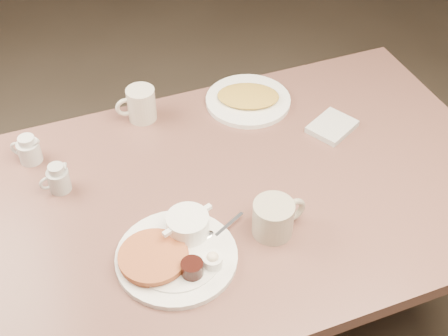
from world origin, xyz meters
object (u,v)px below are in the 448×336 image
object	(u,v)px
diner_table	(227,235)
coffee_mug_near	(275,217)
creamer_left	(58,179)
creamer_right	(29,150)
main_plate	(176,250)
coffee_mug_far	(140,104)
hash_plate	(248,99)

from	to	relation	value
diner_table	coffee_mug_near	size ratio (longest dim) A/B	10.23
creamer_left	creamer_right	xyz separation A→B (m)	(-0.05, 0.14, -0.00)
diner_table	creamer_right	world-z (taller)	creamer_right
main_plate	coffee_mug_far	bearing A→B (deg)	82.92
coffee_mug_near	creamer_left	bearing A→B (deg)	144.18
main_plate	hash_plate	distance (m)	0.62
coffee_mug_far	creamer_right	distance (m)	0.34
coffee_mug_far	creamer_right	size ratio (longest dim) A/B	1.47
coffee_mug_far	creamer_left	xyz separation A→B (m)	(-0.28, -0.21, -0.01)
main_plate	hash_plate	world-z (taller)	main_plate
hash_plate	coffee_mug_near	bearing A→B (deg)	-105.93
main_plate	creamer_left	size ratio (longest dim) A/B	4.43
main_plate	coffee_mug_far	world-z (taller)	coffee_mug_far
creamer_right	hash_plate	world-z (taller)	creamer_right
diner_table	coffee_mug_near	bearing A→B (deg)	-69.65
coffee_mug_far	creamer_right	xyz separation A→B (m)	(-0.33, -0.07, -0.01)
creamer_left	diner_table	bearing A→B (deg)	-23.13
coffee_mug_far	coffee_mug_near	bearing A→B (deg)	-71.50
diner_table	hash_plate	distance (m)	0.43
coffee_mug_near	coffee_mug_far	world-z (taller)	coffee_mug_far
diner_table	coffee_mug_far	xyz separation A→B (m)	(-0.12, 0.38, 0.22)
coffee_mug_far	creamer_right	bearing A→B (deg)	-168.52
diner_table	coffee_mug_near	xyz separation A→B (m)	(0.06, -0.16, 0.22)
coffee_mug_near	coffee_mug_far	distance (m)	0.57
creamer_right	diner_table	bearing A→B (deg)	-34.46
creamer_left	creamer_right	size ratio (longest dim) A/B	1.03
diner_table	main_plate	world-z (taller)	main_plate
coffee_mug_near	main_plate	bearing A→B (deg)	177.39
main_plate	hash_plate	size ratio (longest dim) A/B	1.11
diner_table	main_plate	size ratio (longest dim) A/B	3.99
coffee_mug_near	coffee_mug_far	xyz separation A→B (m)	(-0.18, 0.54, 0.00)
coffee_mug_far	creamer_left	distance (m)	0.35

